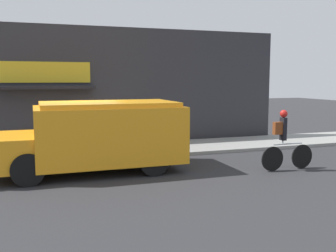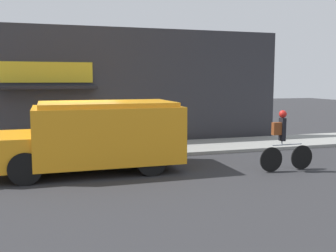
% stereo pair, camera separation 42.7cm
% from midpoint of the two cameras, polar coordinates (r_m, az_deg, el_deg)
% --- Properties ---
extents(ground_plane, '(70.00, 70.00, 0.00)m').
position_cam_midpoint_polar(ground_plane, '(12.85, -13.66, -5.28)').
color(ground_plane, '#2B2B2D').
extents(sidewalk, '(28.00, 2.73, 0.12)m').
position_cam_midpoint_polar(sidewalk, '(14.17, -14.20, -3.92)').
color(sidewalk, gray).
rests_on(sidewalk, ground_plane).
extents(storefront, '(17.79, 1.08, 4.69)m').
position_cam_midpoint_polar(storefront, '(15.65, -15.08, 5.48)').
color(storefront, '#2D2D33').
rests_on(storefront, ground_plane).
extents(school_bus, '(5.31, 2.81, 2.01)m').
position_cam_midpoint_polar(school_bus, '(11.44, -11.31, -1.29)').
color(school_bus, orange).
rests_on(school_bus, ground_plane).
extents(cyclist, '(1.76, 0.22, 1.77)m').
position_cam_midpoint_polar(cyclist, '(11.87, 15.58, -2.20)').
color(cyclist, black).
rests_on(cyclist, ground_plane).
extents(trash_bin, '(0.64, 0.64, 0.77)m').
position_cam_midpoint_polar(trash_bin, '(14.50, -20.24, -2.11)').
color(trash_bin, slate).
rests_on(trash_bin, sidewalk).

